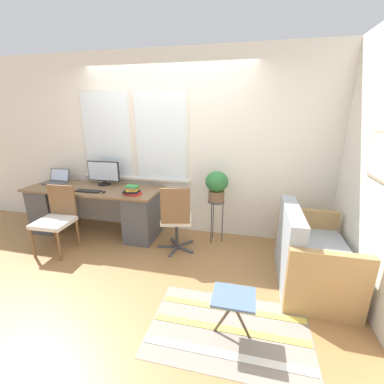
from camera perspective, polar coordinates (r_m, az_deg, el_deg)
ground_plane at (r=3.71m, az=-8.40°, el=-12.74°), size 14.00×14.00×0.00m
wall_back_with_window at (r=3.99m, az=-5.54°, el=10.15°), size 9.00×0.12×2.70m
wall_right_with_picture at (r=3.24m, az=34.68°, el=5.36°), size 0.08×9.00×2.70m
desk at (r=4.32m, az=-20.66°, el=-3.49°), size 2.08×0.70×0.74m
laptop at (r=4.75m, az=-27.84°, el=2.37°), size 0.35×0.27×0.21m
monitor at (r=4.28m, az=-19.06°, el=4.02°), size 0.53×0.20×0.38m
keyboard at (r=4.04m, az=-22.02°, el=0.21°), size 0.38×0.12×0.02m
mouse at (r=3.89m, az=-19.01°, el=0.02°), size 0.04×0.07×0.03m
book_stack at (r=3.69m, az=-13.15°, el=0.29°), size 0.24×0.18×0.13m
desk_chair_wooden at (r=3.97m, az=-27.90°, el=-5.00°), size 0.47×0.47×0.89m
office_chair_swivel at (r=3.47m, az=-3.55°, el=-5.70°), size 0.53×0.52×0.95m
couch_loveseat at (r=3.21m, az=24.73°, el=-13.13°), size 0.71×1.15×0.87m
plant_stand at (r=3.71m, az=5.35°, el=-3.24°), size 0.24×0.24×0.64m
potted_plant at (r=3.60m, az=5.50°, el=1.68°), size 0.32×0.32×0.43m
floor_rug_striped at (r=2.61m, az=8.24°, el=-28.04°), size 1.41×0.89×0.01m
folding_stool at (r=2.34m, az=9.22°, el=-22.66°), size 0.35×0.30×0.41m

